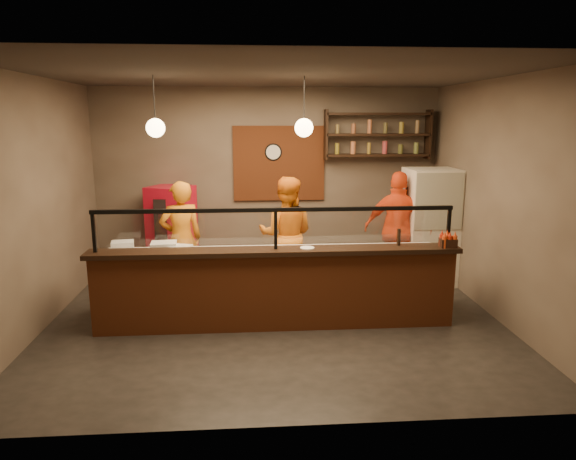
{
  "coord_description": "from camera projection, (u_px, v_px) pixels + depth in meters",
  "views": [
    {
      "loc": [
        -0.3,
        -6.56,
        2.65
      ],
      "look_at": [
        0.2,
        0.3,
        1.17
      ],
      "focal_mm": 32.0,
      "sensor_mm": 36.0,
      "label": 1
    }
  ],
  "objects": [
    {
      "name": "cook_right",
      "position": [
        398.0,
        229.0,
        8.22
      ],
      "size": [
        1.18,
        0.85,
        1.86
      ],
      "primitive_type": "imported",
      "rotation": [
        0.0,
        0.0,
        2.73
      ],
      "color": "#EA4316",
      "rests_on": "floor"
    },
    {
      "name": "worktop",
      "position": [
        274.0,
        253.0,
        6.98
      ],
      "size": [
        4.6,
        0.75,
        0.05
      ],
      "primitive_type": "cube",
      "color": "beige",
      "rests_on": "worktop_cabinet"
    },
    {
      "name": "counter_ledge",
      "position": [
        276.0,
        251.0,
        6.46
      ],
      "size": [
        4.7,
        0.37,
        0.06
      ],
      "primitive_type": "cube",
      "color": "black",
      "rests_on": "service_counter"
    },
    {
      "name": "pendant_right",
      "position": [
        304.0,
        128.0,
        6.66
      ],
      "size": [
        0.24,
        0.24,
        0.77
      ],
      "color": "black",
      "rests_on": "ceiling"
    },
    {
      "name": "wall_clock",
      "position": [
        273.0,
        152.0,
        8.94
      ],
      "size": [
        0.3,
        0.04,
        0.3
      ],
      "primitive_type": "cylinder",
      "rotation": [
        1.57,
        0.0,
        0.0
      ],
      "color": "black",
      "rests_on": "wall_back"
    },
    {
      "name": "fridge",
      "position": [
        429.0,
        227.0,
        8.37
      ],
      "size": [
        0.8,
        0.75,
        1.89
      ],
      "primitive_type": "cube",
      "rotation": [
        0.0,
        0.0,
        0.01
      ],
      "color": "beige",
      "rests_on": "floor"
    },
    {
      "name": "service_counter",
      "position": [
        276.0,
        291.0,
        6.57
      ],
      "size": [
        4.6,
        0.25,
        1.0
      ],
      "primitive_type": "cube",
      "color": "brown",
      "rests_on": "floor"
    },
    {
      "name": "prep_tub_b",
      "position": [
        123.0,
        247.0,
        6.94
      ],
      "size": [
        0.33,
        0.28,
        0.14
      ],
      "primitive_type": "cube",
      "rotation": [
        0.0,
        0.0,
        0.19
      ],
      "color": "white",
      "rests_on": "worktop"
    },
    {
      "name": "floor",
      "position": [
        275.0,
        319.0,
        6.97
      ],
      "size": [
        6.0,
        6.0,
        0.0
      ],
      "primitive_type": "plane",
      "color": "black",
      "rests_on": "ground"
    },
    {
      "name": "red_cooler",
      "position": [
        172.0,
        231.0,
        8.79
      ],
      "size": [
        0.86,
        0.83,
        1.55
      ],
      "primitive_type": "cube",
      "rotation": [
        0.0,
        0.0,
        -0.42
      ],
      "color": "red",
      "rests_on": "floor"
    },
    {
      "name": "wall_right",
      "position": [
        498.0,
        200.0,
        6.85
      ],
      "size": [
        0.0,
        5.0,
        5.0
      ],
      "primitive_type": "plane",
      "rotation": [
        1.57,
        0.0,
        -1.57
      ],
      "color": "#685A4C",
      "rests_on": "floor"
    },
    {
      "name": "wall_front",
      "position": [
        289.0,
        251.0,
        4.2
      ],
      "size": [
        6.0,
        0.0,
        6.0
      ],
      "primitive_type": "plane",
      "rotation": [
        -1.57,
        0.0,
        0.0
      ],
      "color": "#685A4C",
      "rests_on": "floor"
    },
    {
      "name": "ceiling",
      "position": [
        274.0,
        74.0,
        6.3
      ],
      "size": [
        6.0,
        6.0,
        0.0
      ],
      "primitive_type": "plane",
      "rotation": [
        3.14,
        0.0,
        0.0
      ],
      "color": "#362F2A",
      "rests_on": "wall_back"
    },
    {
      "name": "condiment_caddy",
      "position": [
        448.0,
        243.0,
        6.54
      ],
      "size": [
        0.21,
        0.17,
        0.11
      ],
      "primitive_type": "cube",
      "rotation": [
        0.0,
        0.0,
        -0.07
      ],
      "color": "black",
      "rests_on": "counter_ledge"
    },
    {
      "name": "wall_left",
      "position": [
        35.0,
        206.0,
        6.42
      ],
      "size": [
        0.0,
        5.0,
        5.0
      ],
      "primitive_type": "plane",
      "rotation": [
        1.57,
        0.0,
        1.57
      ],
      "color": "#685A4C",
      "rests_on": "floor"
    },
    {
      "name": "sneeze_guard",
      "position": [
        276.0,
        225.0,
        6.39
      ],
      "size": [
        4.5,
        0.05,
        0.52
      ],
      "color": "white",
      "rests_on": "counter_ledge"
    },
    {
      "name": "rolling_pin",
      "position": [
        164.0,
        251.0,
        6.86
      ],
      "size": [
        0.33,
        0.13,
        0.06
      ],
      "primitive_type": "cylinder",
      "rotation": [
        0.0,
        1.57,
        0.24
      ],
      "color": "gold",
      "rests_on": "worktop"
    },
    {
      "name": "cook_mid",
      "position": [
        286.0,
        235.0,
        7.96
      ],
      "size": [
        0.99,
        0.84,
        1.81
      ],
      "primitive_type": "imported",
      "rotation": [
        0.0,
        0.0,
        2.95
      ],
      "color": "orange",
      "rests_on": "floor"
    },
    {
      "name": "brick_patch",
      "position": [
        279.0,
        163.0,
        8.99
      ],
      "size": [
        1.6,
        0.04,
        1.3
      ],
      "primitive_type": "cube",
      "color": "brown",
      "rests_on": "wall_back"
    },
    {
      "name": "pizza_dough",
      "position": [
        280.0,
        249.0,
        7.08
      ],
      "size": [
        0.49,
        0.49,
        0.01
      ],
      "primitive_type": "cylinder",
      "rotation": [
        0.0,
        0.0,
        -0.09
      ],
      "color": "#F0E6CC",
      "rests_on": "worktop"
    },
    {
      "name": "small_plate",
      "position": [
        307.0,
        248.0,
        6.48
      ],
      "size": [
        0.24,
        0.24,
        0.01
      ],
      "primitive_type": "cylinder",
      "rotation": [
        0.0,
        0.0,
        -0.43
      ],
      "color": "silver",
      "rests_on": "counter_ledge"
    },
    {
      "name": "worktop_cabinet",
      "position": [
        274.0,
        285.0,
        7.08
      ],
      "size": [
        4.6,
        0.75,
        0.85
      ],
      "primitive_type": "cube",
      "color": "gray",
      "rests_on": "floor"
    },
    {
      "name": "pepper_mill",
      "position": [
        399.0,
        237.0,
        6.62
      ],
      "size": [
        0.05,
        0.05,
        0.22
      ],
      "primitive_type": "cylinder",
      "rotation": [
        0.0,
        0.0,
        0.07
      ],
      "color": "black",
      "rests_on": "counter_ledge"
    },
    {
      "name": "pendant_left",
      "position": [
        156.0,
        128.0,
        6.52
      ],
      "size": [
        0.24,
        0.24,
        0.77
      ],
      "color": "black",
      "rests_on": "ceiling"
    },
    {
      "name": "prep_tub_c",
      "position": [
        181.0,
        251.0,
        6.74
      ],
      "size": [
        0.32,
        0.28,
        0.13
      ],
      "primitive_type": "cube",
      "rotation": [
        0.0,
        0.0,
        -0.28
      ],
      "color": "silver",
      "rests_on": "worktop"
    },
    {
      "name": "cook_left",
      "position": [
        181.0,
        239.0,
        7.78
      ],
      "size": [
        0.75,
        0.62,
        1.76
      ],
      "primitive_type": "imported",
      "rotation": [
        0.0,
        0.0,
        3.5
      ],
      "color": "orange",
      "rests_on": "floor"
    },
    {
      "name": "wall_back",
      "position": [
        268.0,
        180.0,
        9.07
      ],
      "size": [
        6.0,
        0.0,
        6.0
      ],
      "primitive_type": "plane",
      "rotation": [
        1.57,
        0.0,
        0.0
      ],
      "color": "#685A4C",
      "rests_on": "floor"
    },
    {
      "name": "prep_tub_a",
      "position": [
        164.0,
        248.0,
        6.8
      ],
      "size": [
        0.36,
        0.3,
        0.17
      ],
      "primitive_type": "cube",
      "rotation": [
        0.0,
        0.0,
        0.09
      ],
      "color": "white",
      "rests_on": "worktop"
    },
    {
      "name": "wall_shelving",
      "position": [
        377.0,
        135.0,
        8.86
      ],
      "size": [
        1.84,
        0.28,
        0.85
      ],
      "color": "black",
      "rests_on": "wall_back"
    }
  ]
}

